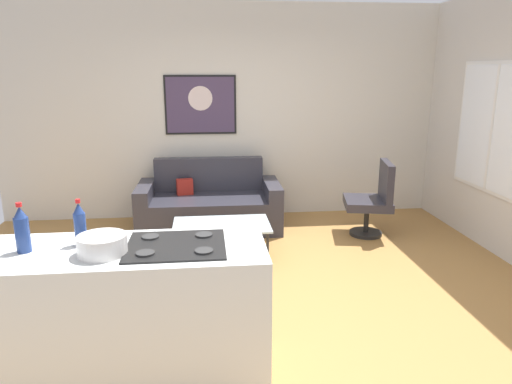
{
  "coord_description": "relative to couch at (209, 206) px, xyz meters",
  "views": [
    {
      "loc": [
        -0.51,
        -3.89,
        1.94
      ],
      "look_at": [
        0.01,
        0.9,
        0.7
      ],
      "focal_mm": 33.04,
      "sensor_mm": 36.0,
      "label": 1
    }
  ],
  "objects": [
    {
      "name": "coffee_table",
      "position": [
        0.12,
        -1.04,
        0.08
      ],
      "size": [
        1.01,
        0.61,
        0.39
      ],
      "color": "silver",
      "rests_on": "ground"
    },
    {
      "name": "ground",
      "position": [
        0.48,
        -1.86,
        -0.3
      ],
      "size": [
        6.4,
        6.4,
        0.04
      ],
      "primitive_type": "cube",
      "color": "#A2733C"
    },
    {
      "name": "mixing_bowl",
      "position": [
        -0.65,
        -3.08,
        0.67
      ],
      "size": [
        0.29,
        0.29,
        0.12
      ],
      "color": "silver",
      "rests_on": "kitchen_counter"
    },
    {
      "name": "couch",
      "position": [
        0.0,
        0.0,
        0.0
      ],
      "size": [
        1.77,
        0.87,
        0.85
      ],
      "color": "#2C2B34",
      "rests_on": "ground"
    },
    {
      "name": "back_wall",
      "position": [
        0.48,
        0.57,
        1.12
      ],
      "size": [
        6.4,
        0.05,
        2.8
      ],
      "primitive_type": "cube",
      "color": "beige",
      "rests_on": "ground"
    },
    {
      "name": "kitchen_counter",
      "position": [
        -0.53,
        -2.99,
        0.17
      ],
      "size": [
        1.72,
        0.68,
        0.92
      ],
      "color": "white",
      "rests_on": "ground"
    },
    {
      "name": "armchair",
      "position": [
        1.96,
        -0.49,
        0.17
      ],
      "size": [
        0.63,
        0.65,
        0.91
      ],
      "color": "black",
      "rests_on": "ground"
    },
    {
      "name": "soda_bottle",
      "position": [
        -1.12,
        -2.98,
        0.75
      ],
      "size": [
        0.08,
        0.08,
        0.3
      ],
      "color": "navy",
      "rests_on": "kitchen_counter"
    },
    {
      "name": "window",
      "position": [
        3.07,
        -0.96,
        1.06
      ],
      "size": [
        0.03,
        1.35,
        1.42
      ],
      "color": "silver"
    },
    {
      "name": "soda_bottle_2",
      "position": [
        -0.81,
        -2.9,
        0.75
      ],
      "size": [
        0.07,
        0.07,
        0.29
      ],
      "color": "navy",
      "rests_on": "kitchen_counter"
    },
    {
      "name": "wall_painting",
      "position": [
        -0.08,
        0.53,
        1.23
      ],
      "size": [
        0.93,
        0.03,
        0.76
      ],
      "color": "black"
    }
  ]
}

